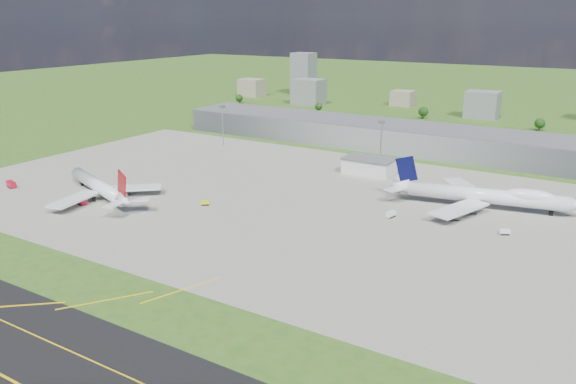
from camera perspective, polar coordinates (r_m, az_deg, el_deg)
The scene contains 22 objects.
ground at distance 353.98m, azimuth 9.96°, elevation 3.95°, with size 1400.00×1400.00×0.00m, color #2D581B.
apron at distance 253.55m, azimuth 2.81°, elevation -1.19°, with size 360.00×190.00×0.08m, color gray.
terminal at distance 366.08m, azimuth 10.90°, elevation 5.54°, with size 300.00×42.00×15.00m, color gray.
ops_building at distance 304.37m, azimuth 8.25°, elevation 2.61°, with size 26.00×16.00×8.00m, color silver.
mast_west at distance 369.21m, azimuth -6.67°, elevation 7.45°, with size 3.50×2.00×25.90m.
mast_center at distance 314.79m, azimuth 9.45°, elevation 5.61°, with size 3.50×2.00×25.90m.
airliner_red_twin at distance 274.06m, azimuth -18.56°, elevation 0.44°, with size 67.13×50.91×19.10m.
airliner_blue_quad at distance 259.90m, azimuth 19.43°, elevation -0.38°, with size 80.31×62.24×21.07m.
fire_truck at distance 269.44m, azimuth -20.36°, elevation -0.79°, with size 8.18×4.67×3.43m.
crash_tender at distance 308.28m, azimuth -26.30°, elevation 0.68°, with size 6.63×4.16×3.22m.
tug_yellow at distance 253.68m, azimuth -8.41°, elevation -1.12°, with size 4.53×4.19×1.94m.
van_white_near at distance 239.78m, azimuth 10.42°, elevation -2.26°, with size 3.37×5.32×2.52m.
van_white_far at distance 232.88m, azimuth 21.14°, elevation -3.84°, with size 4.47×3.61×2.15m.
bldg_far_w at distance 604.30m, azimuth -3.71°, elevation 10.55°, with size 24.00×20.00×18.00m, color gray.
bldg_w at distance 544.82m, azimuth 2.09°, elevation 10.14°, with size 28.00×22.00×24.00m, color slate.
bldg_cw at distance 548.62m, azimuth 11.58°, elevation 9.33°, with size 20.00×18.00×14.00m, color gray.
bldg_c at distance 497.54m, azimuth 19.14°, elevation 8.39°, with size 26.00×20.00×22.00m, color slate.
bldg_tall_w at distance 615.20m, azimuth 1.58°, elevation 11.91°, with size 22.00×20.00×44.00m, color slate.
tree_far_w at distance 552.93m, azimuth -4.98°, elevation 9.48°, with size 7.20×7.20×8.80m.
tree_w at distance 501.13m, azimuth 3.12°, elevation 8.66°, with size 6.75×6.75×8.25m.
tree_c at distance 479.84m, azimuth 13.58°, elevation 7.94°, with size 8.10×8.10×9.90m.
tree_e at distance 456.01m, azimuth 24.22°, elevation 6.38°, with size 7.65×7.65×9.35m.
Camera 1 is at (124.21, -171.48, 80.79)m, focal length 35.00 mm.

